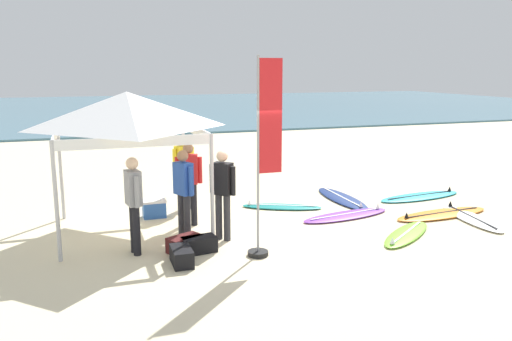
{
  "coord_description": "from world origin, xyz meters",
  "views": [
    {
      "loc": [
        -3.5,
        -9.14,
        3.19
      ],
      "look_at": [
        0.05,
        1.22,
        1.0
      ],
      "focal_mm": 36.03,
      "sensor_mm": 36.0,
      "label": 1
    }
  ],
  "objects_px": {
    "person_red": "(189,178)",
    "gear_bag_near_tent": "(182,256)",
    "surfboard_navy": "(342,198)",
    "person_grey": "(134,199)",
    "surfboard_teal": "(281,207)",
    "surfboard_white": "(471,218)",
    "surfboard_cyan": "(420,196)",
    "canopy_tent": "(127,111)",
    "person_black": "(223,189)",
    "banner_flag": "(264,166)",
    "gear_bag_by_pole": "(185,244)",
    "gear_bag_on_sand": "(199,245)",
    "person_blue": "(184,189)",
    "surfboard_lime": "(406,234)",
    "person_yellow": "(184,167)",
    "cooler_box": "(154,208)",
    "surfboard_orange": "(442,214)",
    "surfboard_purple": "(346,215)"
  },
  "relations": [
    {
      "from": "banner_flag",
      "to": "cooler_box",
      "type": "relative_size",
      "value": 6.8
    },
    {
      "from": "surfboard_teal",
      "to": "person_red",
      "type": "xyz_separation_m",
      "value": [
        -2.27,
        -0.61,
        0.95
      ]
    },
    {
      "from": "surfboard_lime",
      "to": "surfboard_white",
      "type": "distance_m",
      "value": 2.03
    },
    {
      "from": "person_red",
      "to": "gear_bag_near_tent",
      "type": "bearing_deg",
      "value": -105.31
    },
    {
      "from": "surfboard_lime",
      "to": "person_grey",
      "type": "xyz_separation_m",
      "value": [
        -5.05,
        0.71,
        0.95
      ]
    },
    {
      "from": "gear_bag_on_sand",
      "to": "person_blue",
      "type": "bearing_deg",
      "value": 97.36
    },
    {
      "from": "gear_bag_near_tent",
      "to": "banner_flag",
      "type": "bearing_deg",
      "value": -1.01
    },
    {
      "from": "cooler_box",
      "to": "surfboard_teal",
      "type": "bearing_deg",
      "value": -4.13
    },
    {
      "from": "surfboard_lime",
      "to": "person_black",
      "type": "distance_m",
      "value": 3.67
    },
    {
      "from": "surfboard_cyan",
      "to": "banner_flag",
      "type": "relative_size",
      "value": 0.72
    },
    {
      "from": "surfboard_cyan",
      "to": "person_grey",
      "type": "distance_m",
      "value": 7.43
    },
    {
      "from": "surfboard_lime",
      "to": "cooler_box",
      "type": "xyz_separation_m",
      "value": [
        -4.44,
        2.86,
        0.16
      ]
    },
    {
      "from": "surfboard_white",
      "to": "person_black",
      "type": "height_order",
      "value": "person_black"
    },
    {
      "from": "person_grey",
      "to": "gear_bag_by_pole",
      "type": "distance_m",
      "value": 1.2
    },
    {
      "from": "person_black",
      "to": "surfboard_navy",
      "type": "bearing_deg",
      "value": 28.59
    },
    {
      "from": "surfboard_navy",
      "to": "person_yellow",
      "type": "height_order",
      "value": "person_yellow"
    },
    {
      "from": "canopy_tent",
      "to": "person_black",
      "type": "distance_m",
      "value": 2.38
    },
    {
      "from": "surfboard_white",
      "to": "person_red",
      "type": "bearing_deg",
      "value": 164.96
    },
    {
      "from": "surfboard_cyan",
      "to": "gear_bag_on_sand",
      "type": "xyz_separation_m",
      "value": [
        -6.11,
        -2.01,
        0.1
      ]
    },
    {
      "from": "person_red",
      "to": "person_black",
      "type": "relative_size",
      "value": 1.0
    },
    {
      "from": "surfboard_lime",
      "to": "surfboard_cyan",
      "type": "bearing_deg",
      "value": 49.02
    },
    {
      "from": "person_black",
      "to": "gear_bag_near_tent",
      "type": "xyz_separation_m",
      "value": [
        -0.98,
        -0.98,
        -0.85
      ]
    },
    {
      "from": "canopy_tent",
      "to": "surfboard_white",
      "type": "height_order",
      "value": "canopy_tent"
    },
    {
      "from": "surfboard_orange",
      "to": "banner_flag",
      "type": "distance_m",
      "value": 4.88
    },
    {
      "from": "surfboard_orange",
      "to": "person_grey",
      "type": "distance_m",
      "value": 6.7
    },
    {
      "from": "surfboard_lime",
      "to": "cooler_box",
      "type": "height_order",
      "value": "cooler_box"
    },
    {
      "from": "gear_bag_near_tent",
      "to": "surfboard_cyan",
      "type": "bearing_deg",
      "value": 20.82
    },
    {
      "from": "surfboard_teal",
      "to": "person_yellow",
      "type": "bearing_deg",
      "value": 164.43
    },
    {
      "from": "surfboard_purple",
      "to": "surfboard_cyan",
      "type": "bearing_deg",
      "value": 19.27
    },
    {
      "from": "surfboard_white",
      "to": "gear_bag_on_sand",
      "type": "relative_size",
      "value": 3.59
    },
    {
      "from": "surfboard_purple",
      "to": "person_yellow",
      "type": "distance_m",
      "value": 3.78
    },
    {
      "from": "surfboard_purple",
      "to": "surfboard_navy",
      "type": "bearing_deg",
      "value": 65.41
    },
    {
      "from": "surfboard_navy",
      "to": "person_grey",
      "type": "height_order",
      "value": "person_grey"
    },
    {
      "from": "person_blue",
      "to": "person_grey",
      "type": "bearing_deg",
      "value": -153.68
    },
    {
      "from": "surfboard_teal",
      "to": "surfboard_white",
      "type": "xyz_separation_m",
      "value": [
        3.52,
        -2.17,
        -0.0
      ]
    },
    {
      "from": "surfboard_navy",
      "to": "gear_bag_near_tent",
      "type": "relative_size",
      "value": 3.9
    },
    {
      "from": "banner_flag",
      "to": "person_yellow",
      "type": "bearing_deg",
      "value": 102.55
    },
    {
      "from": "surfboard_navy",
      "to": "surfboard_teal",
      "type": "bearing_deg",
      "value": -172.35
    },
    {
      "from": "canopy_tent",
      "to": "person_black",
      "type": "height_order",
      "value": "canopy_tent"
    },
    {
      "from": "banner_flag",
      "to": "gear_bag_near_tent",
      "type": "relative_size",
      "value": 5.67
    },
    {
      "from": "surfboard_navy",
      "to": "surfboard_white",
      "type": "height_order",
      "value": "same"
    },
    {
      "from": "surfboard_purple",
      "to": "surfboard_cyan",
      "type": "height_order",
      "value": "same"
    },
    {
      "from": "surfboard_navy",
      "to": "banner_flag",
      "type": "relative_size",
      "value": 0.69
    },
    {
      "from": "gear_bag_near_tent",
      "to": "gear_bag_by_pole",
      "type": "xyz_separation_m",
      "value": [
        0.17,
        0.58,
        0.0
      ]
    },
    {
      "from": "gear_bag_near_tent",
      "to": "surfboard_orange",
      "type": "bearing_deg",
      "value": 9.33
    },
    {
      "from": "gear_bag_on_sand",
      "to": "person_yellow",
      "type": "bearing_deg",
      "value": 83.82
    },
    {
      "from": "surfboard_lime",
      "to": "gear_bag_on_sand",
      "type": "bearing_deg",
      "value": 174.03
    },
    {
      "from": "surfboard_teal",
      "to": "gear_bag_by_pole",
      "type": "distance_m",
      "value": 3.41
    },
    {
      "from": "surfboard_white",
      "to": "person_grey",
      "type": "distance_m",
      "value": 7.09
    },
    {
      "from": "surfboard_purple",
      "to": "cooler_box",
      "type": "bearing_deg",
      "value": 161.43
    }
  ]
}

